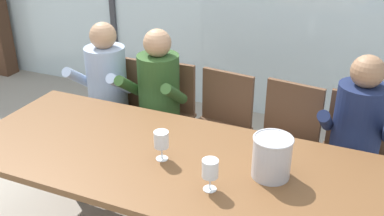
% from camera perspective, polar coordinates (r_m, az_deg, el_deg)
% --- Properties ---
extents(ground, '(14.00, 14.00, 0.00)m').
position_cam_1_polar(ground, '(3.70, 4.03, -8.15)').
color(ground, '#9E9384').
extents(dining_table, '(2.44, 1.00, 0.73)m').
position_cam_1_polar(dining_table, '(2.56, -3.12, -7.48)').
color(dining_table, brown).
rests_on(dining_table, ground).
extents(chair_near_curtain, '(0.46, 0.46, 0.87)m').
position_cam_1_polar(chair_near_curtain, '(3.73, -10.11, 0.82)').
color(chair_near_curtain, brown).
rests_on(chair_near_curtain, ground).
extents(chair_left_of_center, '(0.45, 0.45, 0.87)m').
position_cam_1_polar(chair_left_of_center, '(3.55, -3.45, -0.15)').
color(chair_left_of_center, brown).
rests_on(chair_left_of_center, ground).
extents(chair_center, '(0.49, 0.49, 0.87)m').
position_cam_1_polar(chair_center, '(3.37, 3.72, -1.70)').
color(chair_center, brown).
rests_on(chair_center, ground).
extents(chair_right_of_center, '(0.49, 0.49, 0.87)m').
position_cam_1_polar(chair_right_of_center, '(3.24, 12.13, -3.49)').
color(chair_right_of_center, brown).
rests_on(chair_right_of_center, ground).
extents(chair_near_window_right, '(0.44, 0.44, 0.87)m').
position_cam_1_polar(chair_near_window_right, '(3.20, 20.34, -4.98)').
color(chair_near_window_right, brown).
rests_on(chair_near_window_right, ground).
extents(person_pale_blue_shirt, '(0.48, 0.62, 1.19)m').
position_cam_1_polar(person_pale_blue_shirt, '(3.58, -11.53, 2.60)').
color(person_pale_blue_shirt, '#9EB2D1').
rests_on(person_pale_blue_shirt, ground).
extents(person_olive_shirt, '(0.46, 0.61, 1.19)m').
position_cam_1_polar(person_olive_shirt, '(3.35, -4.89, 1.39)').
color(person_olive_shirt, '#2D5123').
rests_on(person_olive_shirt, ground).
extents(person_navy_polo, '(0.47, 0.62, 1.19)m').
position_cam_1_polar(person_navy_polo, '(3.01, 20.42, -3.25)').
color(person_navy_polo, '#192347').
rests_on(person_navy_polo, ground).
extents(ice_bucket_primary, '(0.21, 0.21, 0.23)m').
position_cam_1_polar(ice_bucket_primary, '(2.33, 10.32, -6.20)').
color(ice_bucket_primary, '#B7B7BC').
rests_on(ice_bucket_primary, dining_table).
extents(wine_glass_by_left_taster, '(0.08, 0.08, 0.17)m').
position_cam_1_polar(wine_glass_by_left_taster, '(2.20, 2.37, -8.03)').
color(wine_glass_by_left_taster, silver).
rests_on(wine_glass_by_left_taster, dining_table).
extents(wine_glass_near_bucket, '(0.08, 0.08, 0.17)m').
position_cam_1_polar(wine_glass_near_bucket, '(2.44, -4.00, -4.26)').
color(wine_glass_near_bucket, silver).
rests_on(wine_glass_near_bucket, dining_table).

